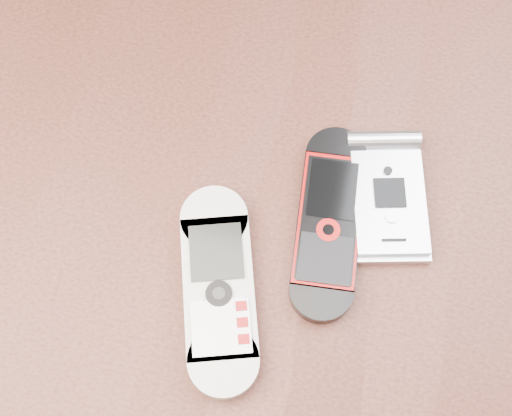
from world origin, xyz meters
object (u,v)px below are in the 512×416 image
(nokia_white, at_px, (219,288))
(nokia_black_red, at_px, (329,221))
(table, at_px, (251,251))
(motorola_razr, at_px, (388,200))

(nokia_white, distance_m, nokia_black_red, 0.10)
(nokia_black_red, bearing_deg, table, 177.34)
(table, distance_m, nokia_white, 0.13)
(nokia_black_red, relative_size, motorola_razr, 1.40)
(table, distance_m, motorola_razr, 0.16)
(table, xyz_separation_m, motorola_razr, (0.11, 0.03, 0.11))
(nokia_white, relative_size, nokia_black_red, 1.01)
(table, height_order, nokia_white, nokia_white)
(table, relative_size, nokia_white, 7.46)
(table, xyz_separation_m, nokia_white, (-0.01, -0.07, 0.11))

